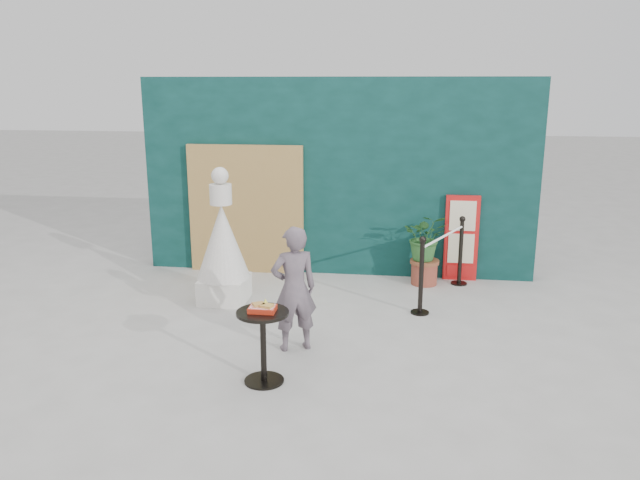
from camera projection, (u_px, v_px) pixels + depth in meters
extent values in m
plane|color=#ADAAA5|center=(305.00, 354.00, 6.91)|extent=(60.00, 60.00, 0.00)
cube|color=#092C29|center=(337.00, 177.00, 9.56)|extent=(6.00, 0.30, 3.00)
cube|color=tan|center=(246.00, 210.00, 9.67)|extent=(1.80, 0.08, 2.00)
imported|color=#685962|center=(294.00, 289.00, 6.87)|extent=(0.61, 0.53, 1.42)
cube|color=red|center=(461.00, 238.00, 9.34)|extent=(0.50, 0.06, 1.30)
cube|color=beige|center=(463.00, 216.00, 9.22)|extent=(0.38, 0.02, 0.45)
cube|color=beige|center=(461.00, 248.00, 9.35)|extent=(0.38, 0.02, 0.45)
cube|color=red|center=(460.00, 271.00, 9.43)|extent=(0.38, 0.02, 0.18)
cube|color=white|center=(224.00, 289.00, 8.54)|extent=(0.62, 0.62, 0.34)
cone|color=silver|center=(223.00, 241.00, 8.37)|extent=(0.72, 0.72, 1.01)
cylinder|color=beige|center=(221.00, 194.00, 8.21)|extent=(0.29, 0.29, 0.27)
sphere|color=white|center=(220.00, 176.00, 8.15)|extent=(0.23, 0.23, 0.23)
cylinder|color=black|center=(264.00, 380.00, 6.27)|extent=(0.40, 0.40, 0.02)
cylinder|color=black|center=(263.00, 348.00, 6.18)|extent=(0.06, 0.06, 0.72)
cylinder|color=black|center=(263.00, 313.00, 6.09)|extent=(0.52, 0.52, 0.03)
cube|color=red|center=(262.00, 309.00, 6.08)|extent=(0.26, 0.19, 0.05)
cube|color=red|center=(262.00, 306.00, 6.07)|extent=(0.24, 0.17, 0.00)
cube|color=#DFAE51|center=(259.00, 304.00, 6.08)|extent=(0.15, 0.14, 0.02)
cube|color=gold|center=(267.00, 306.00, 6.04)|extent=(0.13, 0.13, 0.02)
cone|color=#F8FF43|center=(265.00, 302.00, 6.11)|extent=(0.06, 0.06, 0.06)
cylinder|color=brown|center=(424.00, 274.00, 9.26)|extent=(0.38, 0.38, 0.32)
cylinder|color=brown|center=(425.00, 262.00, 9.21)|extent=(0.43, 0.43, 0.05)
imported|color=#285B27|center=(426.00, 237.00, 9.12)|extent=(0.63, 0.55, 0.70)
cylinder|color=black|center=(420.00, 312.00, 8.12)|extent=(0.24, 0.24, 0.02)
cylinder|color=black|center=(421.00, 278.00, 8.00)|extent=(0.06, 0.06, 0.96)
sphere|color=black|center=(423.00, 240.00, 7.88)|extent=(0.09, 0.09, 0.09)
cylinder|color=black|center=(459.00, 283.00, 9.29)|extent=(0.24, 0.24, 0.02)
cylinder|color=black|center=(461.00, 253.00, 9.17)|extent=(0.06, 0.06, 0.96)
sphere|color=black|center=(462.00, 219.00, 9.05)|extent=(0.09, 0.09, 0.09)
cylinder|color=white|center=(444.00, 236.00, 8.49)|extent=(0.63, 1.31, 0.03)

